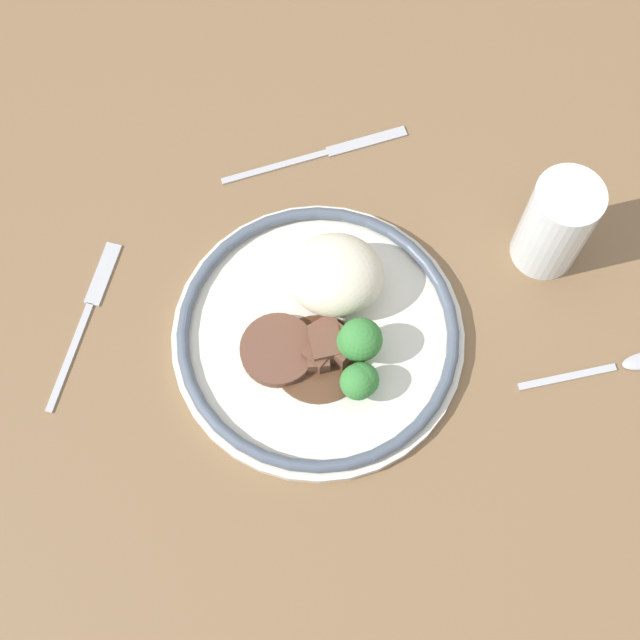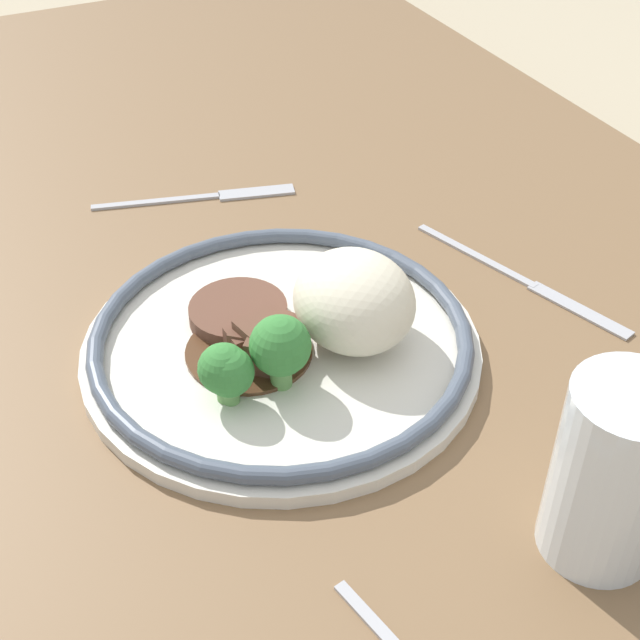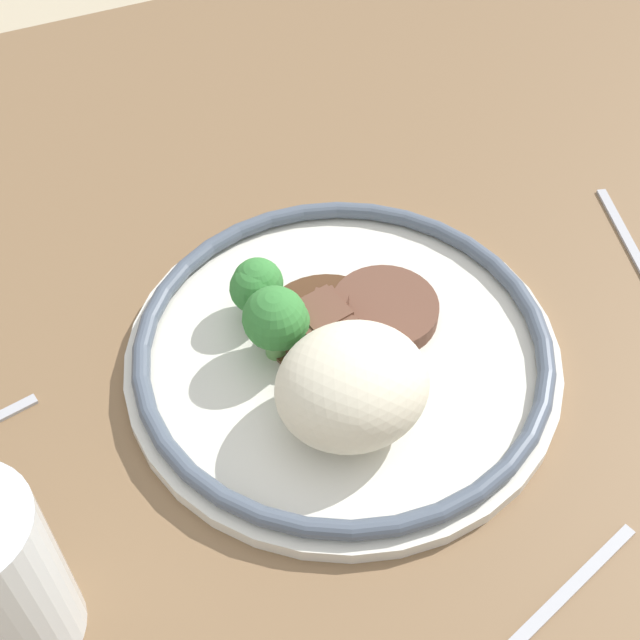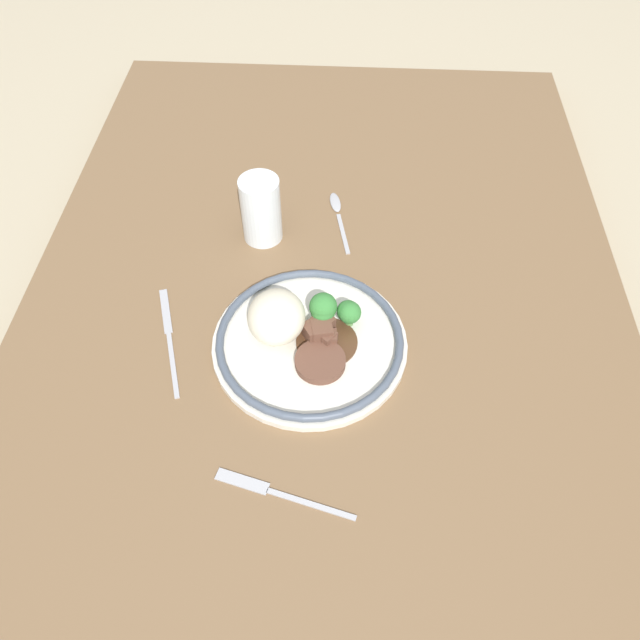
# 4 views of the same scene
# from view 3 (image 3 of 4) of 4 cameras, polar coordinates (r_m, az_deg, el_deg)

# --- Properties ---
(ground_plane) EXTENTS (8.00, 8.00, 0.00)m
(ground_plane) POSITION_cam_3_polar(r_m,az_deg,el_deg) (0.63, 0.74, -3.61)
(ground_plane) COLOR tan
(dining_table) EXTENTS (1.57, 0.94, 0.04)m
(dining_table) POSITION_cam_3_polar(r_m,az_deg,el_deg) (0.61, 0.75, -2.59)
(dining_table) COLOR brown
(dining_table) RESTS_ON ground
(plate) EXTENTS (0.28, 0.28, 0.08)m
(plate) POSITION_cam_3_polar(r_m,az_deg,el_deg) (0.57, 1.25, -2.08)
(plate) COLOR silver
(plate) RESTS_ON dining_table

